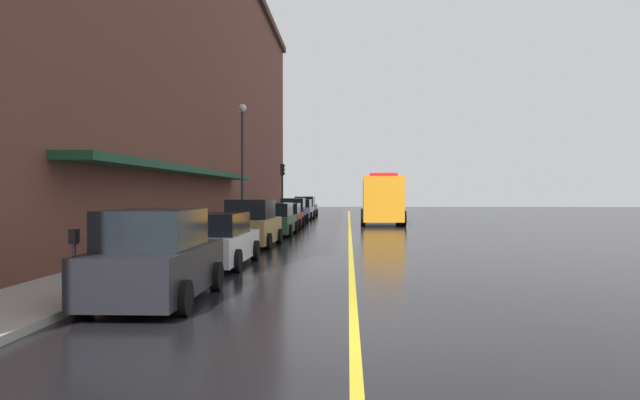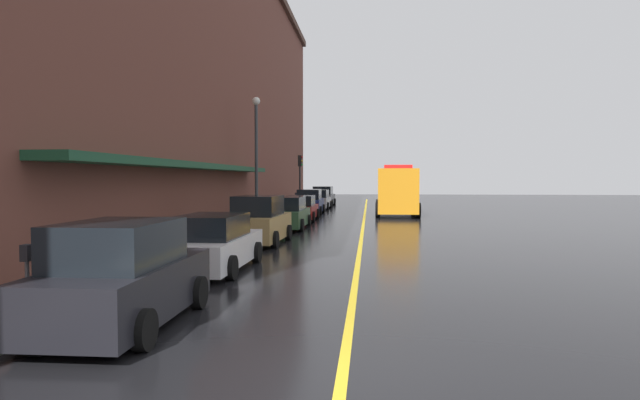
{
  "view_description": "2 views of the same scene",
  "coord_description": "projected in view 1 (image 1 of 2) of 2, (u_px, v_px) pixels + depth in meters",
  "views": [
    {
      "loc": [
        -0.1,
        -8.97,
        2.18
      ],
      "look_at": [
        -1.73,
        24.84,
        1.75
      ],
      "focal_mm": 32.7,
      "sensor_mm": 36.0,
      "label": 1
    },
    {
      "loc": [
        0.35,
        -6.52,
        2.58
      ],
      "look_at": [
        -2.86,
        28.29,
        1.18
      ],
      "focal_mm": 30.28,
      "sensor_mm": 36.0,
      "label": 2
    }
  ],
  "objects": [
    {
      "name": "parking_meter_0",
      "position": [
        74.0,
        251.0,
        11.16
      ],
      "size": [
        0.14,
        0.18,
        1.33
      ],
      "color": "#4C4C51",
      "rests_on": "sidewalk_left"
    },
    {
      "name": "parked_car_3",
      "position": [
        274.0,
        220.0,
        29.75
      ],
      "size": [
        2.14,
        4.74,
        1.65
      ],
      "rotation": [
        0.0,
        0.0,
        1.56
      ],
      "color": "#2D5133",
      "rests_on": "ground"
    },
    {
      "name": "parked_car_0",
      "position": [
        156.0,
        259.0,
        11.58
      ],
      "size": [
        2.04,
        4.29,
        1.85
      ],
      "rotation": [
        0.0,
        0.0,
        1.58
      ],
      "color": "black",
      "rests_on": "ground"
    },
    {
      "name": "parked_car_7",
      "position": [
        305.0,
        207.0,
        53.3
      ],
      "size": [
        2.19,
        4.18,
        1.83
      ],
      "rotation": [
        0.0,
        0.0,
        1.54
      ],
      "color": "#595B60",
      "rests_on": "ground"
    },
    {
      "name": "parked_car_2",
      "position": [
        252.0,
        225.0,
        23.52
      ],
      "size": [
        2.14,
        4.31,
        1.9
      ],
      "rotation": [
        0.0,
        0.0,
        1.53
      ],
      "color": "#A5844C",
      "rests_on": "ground"
    },
    {
      "name": "lane_center_stripe",
      "position": [
        350.0,
        230.0,
        33.95
      ],
      "size": [
        0.16,
        70.0,
        0.01
      ],
      "primitive_type": "cube",
      "color": "gold",
      "rests_on": "ground"
    },
    {
      "name": "parking_meter_3",
      "position": [
        279.0,
        207.0,
        44.01
      ],
      "size": [
        0.14,
        0.18,
        1.33
      ],
      "color": "#4C4C51",
      "rests_on": "sidewalk_left"
    },
    {
      "name": "traffic_light_near",
      "position": [
        282.0,
        180.0,
        46.04
      ],
      "size": [
        0.38,
        0.36,
        4.3
      ],
      "color": "#232326",
      "rests_on": "sidewalk_left"
    },
    {
      "name": "parked_car_4",
      "position": [
        286.0,
        217.0,
        35.27
      ],
      "size": [
        2.01,
        4.6,
        1.54
      ],
      "rotation": [
        0.0,
        0.0,
        1.57
      ],
      "color": "maroon",
      "rests_on": "ground"
    },
    {
      "name": "parking_meter_2",
      "position": [
        291.0,
        205.0,
        53.39
      ],
      "size": [
        0.14,
        0.18,
        1.33
      ],
      "color": "#4C4C51",
      "rests_on": "sidewalk_left"
    },
    {
      "name": "parked_car_5",
      "position": [
        293.0,
        212.0,
        41.47
      ],
      "size": [
        2.01,
        4.47,
        1.79
      ],
      "rotation": [
        0.0,
        0.0,
        1.58
      ],
      "color": "navy",
      "rests_on": "ground"
    },
    {
      "name": "parking_meter_1",
      "position": [
        240.0,
        216.0,
        28.21
      ],
      "size": [
        0.14,
        0.18,
        1.33
      ],
      "color": "#4C4C51",
      "rests_on": "sidewalk_left"
    },
    {
      "name": "parked_car_6",
      "position": [
        300.0,
        210.0,
        47.56
      ],
      "size": [
        2.19,
        4.19,
        1.63
      ],
      "rotation": [
        0.0,
        0.0,
        1.55
      ],
      "color": "silver",
      "rests_on": "ground"
    },
    {
      "name": "street_lamp_left",
      "position": [
        243.0,
        153.0,
        32.3
      ],
      "size": [
        0.44,
        0.44,
        6.94
      ],
      "color": "#33383D",
      "rests_on": "sidewalk_left"
    },
    {
      "name": "ground_plane",
      "position": [
        350.0,
        230.0,
        33.95
      ],
      "size": [
        112.0,
        112.0,
        0.0
      ],
      "primitive_type": "plane",
      "color": "black"
    },
    {
      "name": "brick_building_left",
      "position": [
        108.0,
        71.0,
        33.5
      ],
      "size": [
        14.22,
        64.0,
        18.39
      ],
      "color": "brown",
      "rests_on": "ground"
    },
    {
      "name": "parked_car_1",
      "position": [
        217.0,
        241.0,
        17.31
      ],
      "size": [
        2.04,
        4.67,
        1.58
      ],
      "rotation": [
        0.0,
        0.0,
        1.56
      ],
      "color": "silver",
      "rests_on": "ground"
    },
    {
      "name": "sidewalk_left",
      "position": [
        244.0,
        228.0,
        34.25
      ],
      "size": [
        2.4,
        70.0,
        0.15
      ],
      "primitive_type": "cube",
      "color": "#9E9B93",
      "rests_on": "ground"
    },
    {
      "name": "utility_truck",
      "position": [
        382.0,
        200.0,
        40.31
      ],
      "size": [
        3.04,
        7.88,
        3.45
      ],
      "rotation": [
        0.0,
        0.0,
        -1.59
      ],
      "color": "orange",
      "rests_on": "ground"
    }
  ]
}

